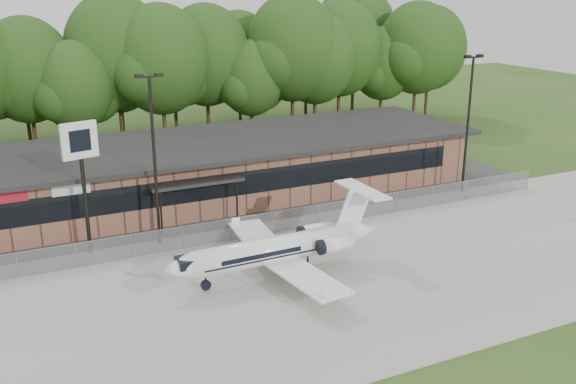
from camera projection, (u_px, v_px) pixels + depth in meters
ground at (382, 363)px, 26.52m from camera, size 160.00×160.00×0.00m
apron at (297, 284)px, 33.38m from camera, size 64.00×18.00×0.08m
parking_lot at (221, 216)px, 43.25m from camera, size 50.00×9.00×0.06m
terminal at (200, 169)px, 46.40m from camera, size 41.00×11.65×4.30m
fence at (246, 227)px, 39.16m from camera, size 46.00×0.04×1.52m
treeline at (137, 67)px, 60.26m from camera, size 72.00×12.00×15.00m
radio_mast at (315, 6)px, 72.87m from camera, size 0.20×0.20×25.00m
light_pole_mid at (154, 148)px, 36.79m from camera, size 1.55×0.30×10.23m
light_pole_right at (469, 114)px, 46.21m from camera, size 1.55×0.30×10.23m
business_jet at (280, 250)px, 33.97m from camera, size 12.69×11.28×4.29m
pole_sign at (81, 155)px, 35.41m from camera, size 2.03×0.74×7.79m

